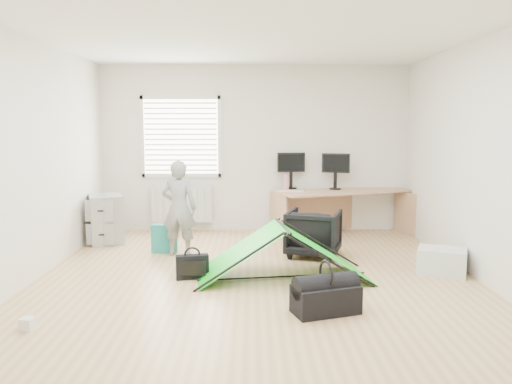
{
  "coord_description": "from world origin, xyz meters",
  "views": [
    {
      "loc": [
        -0.05,
        -5.44,
        1.73
      ],
      "look_at": [
        0.0,
        0.4,
        0.95
      ],
      "focal_mm": 35.0,
      "sensor_mm": 36.0,
      "label": 1
    }
  ],
  "objects_px": {
    "kite": "(283,252)",
    "person": "(179,208)",
    "thermos": "(286,182)",
    "laptop_bag": "(192,267)",
    "monitor_right": "(335,176)",
    "duffel_bag": "(326,299)",
    "monitor_left": "(291,175)",
    "desk": "(343,213)",
    "filing_cabinet": "(106,219)",
    "office_chair": "(314,233)",
    "storage_crate": "(442,261)"
  },
  "relations": [
    {
      "from": "kite",
      "to": "person",
      "type": "bearing_deg",
      "value": 134.22
    },
    {
      "from": "thermos",
      "to": "laptop_bag",
      "type": "distance_m",
      "value": 2.67
    },
    {
      "from": "monitor_right",
      "to": "duffel_bag",
      "type": "xyz_separation_m",
      "value": [
        -0.65,
        -3.5,
        -0.79
      ]
    },
    {
      "from": "monitor_right",
      "to": "duffel_bag",
      "type": "relative_size",
      "value": 0.73
    },
    {
      "from": "monitor_left",
      "to": "kite",
      "type": "distance_m",
      "value": 2.6
    },
    {
      "from": "desk",
      "to": "thermos",
      "type": "distance_m",
      "value": 1.03
    },
    {
      "from": "filing_cabinet",
      "to": "person",
      "type": "distance_m",
      "value": 1.46
    },
    {
      "from": "filing_cabinet",
      "to": "monitor_right",
      "type": "bearing_deg",
      "value": -11.36
    },
    {
      "from": "thermos",
      "to": "person",
      "type": "distance_m",
      "value": 1.96
    },
    {
      "from": "office_chair",
      "to": "kite",
      "type": "height_order",
      "value": "office_chair"
    },
    {
      "from": "filing_cabinet",
      "to": "storage_crate",
      "type": "xyz_separation_m",
      "value": [
        4.4,
        -1.64,
        -0.21
      ]
    },
    {
      "from": "storage_crate",
      "to": "thermos",
      "type": "bearing_deg",
      "value": 128.74
    },
    {
      "from": "kite",
      "to": "laptop_bag",
      "type": "xyz_separation_m",
      "value": [
        -1.03,
        -0.02,
        -0.16
      ]
    },
    {
      "from": "kite",
      "to": "laptop_bag",
      "type": "relative_size",
      "value": 5.3
    },
    {
      "from": "thermos",
      "to": "office_chair",
      "type": "distance_m",
      "value": 1.41
    },
    {
      "from": "office_chair",
      "to": "laptop_bag",
      "type": "bearing_deg",
      "value": 51.87
    },
    {
      "from": "person",
      "to": "kite",
      "type": "distance_m",
      "value": 1.7
    },
    {
      "from": "office_chair",
      "to": "monitor_left",
      "type": "bearing_deg",
      "value": -64.73
    },
    {
      "from": "thermos",
      "to": "storage_crate",
      "type": "relative_size",
      "value": 0.49
    },
    {
      "from": "monitor_left",
      "to": "office_chair",
      "type": "distance_m",
      "value": 1.66
    },
    {
      "from": "laptop_bag",
      "to": "monitor_right",
      "type": "bearing_deg",
      "value": 37.89
    },
    {
      "from": "storage_crate",
      "to": "kite",
      "type": "bearing_deg",
      "value": -175.43
    },
    {
      "from": "person",
      "to": "storage_crate",
      "type": "height_order",
      "value": "person"
    },
    {
      "from": "person",
      "to": "monitor_left",
      "type": "bearing_deg",
      "value": -129.53
    },
    {
      "from": "laptop_bag",
      "to": "office_chair",
      "type": "bearing_deg",
      "value": 21.16
    },
    {
      "from": "kite",
      "to": "office_chair",
      "type": "bearing_deg",
      "value": 56.23
    },
    {
      "from": "monitor_right",
      "to": "kite",
      "type": "relative_size",
      "value": 0.23
    },
    {
      "from": "desk",
      "to": "person",
      "type": "xyz_separation_m",
      "value": [
        -2.42,
        -1.27,
        0.28
      ]
    },
    {
      "from": "filing_cabinet",
      "to": "kite",
      "type": "bearing_deg",
      "value": -56.83
    },
    {
      "from": "desk",
      "to": "filing_cabinet",
      "type": "height_order",
      "value": "filing_cabinet"
    },
    {
      "from": "person",
      "to": "storage_crate",
      "type": "bearing_deg",
      "value": 172.36
    },
    {
      "from": "monitor_left",
      "to": "duffel_bag",
      "type": "distance_m",
      "value": 3.68
    },
    {
      "from": "kite",
      "to": "duffel_bag",
      "type": "bearing_deg",
      "value": -80.99
    },
    {
      "from": "monitor_left",
      "to": "person",
      "type": "bearing_deg",
      "value": -145.7
    },
    {
      "from": "office_chair",
      "to": "laptop_bag",
      "type": "distance_m",
      "value": 1.81
    },
    {
      "from": "filing_cabinet",
      "to": "desk",
      "type": "bearing_deg",
      "value": -13.68
    },
    {
      "from": "monitor_left",
      "to": "monitor_right",
      "type": "relative_size",
      "value": 1.01
    },
    {
      "from": "desk",
      "to": "thermos",
      "type": "relative_size",
      "value": 7.99
    },
    {
      "from": "desk",
      "to": "duffel_bag",
      "type": "height_order",
      "value": "desk"
    },
    {
      "from": "desk",
      "to": "office_chair",
      "type": "xyz_separation_m",
      "value": [
        -0.63,
        -1.31,
        -0.04
      ]
    },
    {
      "from": "monitor_left",
      "to": "kite",
      "type": "bearing_deg",
      "value": -105.05
    },
    {
      "from": "office_chair",
      "to": "laptop_bag",
      "type": "relative_size",
      "value": 1.87
    },
    {
      "from": "desk",
      "to": "kite",
      "type": "relative_size",
      "value": 1.07
    },
    {
      "from": "thermos",
      "to": "duffel_bag",
      "type": "bearing_deg",
      "value": -87.6
    },
    {
      "from": "desk",
      "to": "kite",
      "type": "bearing_deg",
      "value": -136.07
    },
    {
      "from": "monitor_right",
      "to": "laptop_bag",
      "type": "relative_size",
      "value": 1.21
    },
    {
      "from": "desk",
      "to": "filing_cabinet",
      "type": "distance_m",
      "value": 3.66
    },
    {
      "from": "monitor_right",
      "to": "monitor_left",
      "type": "bearing_deg",
      "value": -169.14
    },
    {
      "from": "filing_cabinet",
      "to": "thermos",
      "type": "distance_m",
      "value": 2.8
    },
    {
      "from": "monitor_left",
      "to": "laptop_bag",
      "type": "xyz_separation_m",
      "value": [
        -1.31,
        -2.53,
        -0.79
      ]
    }
  ]
}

